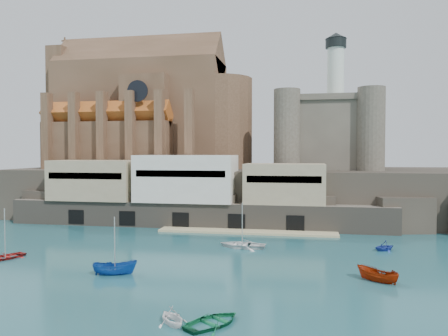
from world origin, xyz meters
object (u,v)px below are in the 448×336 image
boat_1 (172,324)px  church (148,115)px  boat_2 (115,274)px  castle_keep (326,130)px  boat_0 (5,259)px

boat_1 → church: bearing=69.6°
boat_2 → church: bearing=0.0°
castle_keep → boat_2: size_ratio=6.01×
castle_keep → boat_1: (-14.87, -63.08, -18.31)m
boat_0 → boat_2: boat_0 is taller
church → boat_1: bearing=-68.4°
church → castle_keep: bearing=-1.1°
church → boat_2: 58.06m
church → boat_0: 52.21m
castle_keep → boat_2: 59.58m
castle_keep → boat_0: bearing=-132.1°
church → boat_1: size_ratio=14.38×
boat_2 → boat_0: bearing=59.5°
castle_keep → church: bearing=178.9°
church → castle_keep: 40.39m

